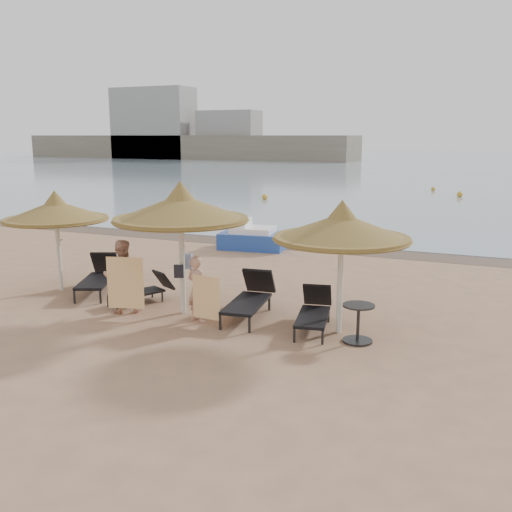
{
  "coord_description": "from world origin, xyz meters",
  "views": [
    {
      "loc": [
        6.15,
        -10.18,
        4.01
      ],
      "look_at": [
        1.29,
        1.2,
        1.38
      ],
      "focal_mm": 40.0,
      "sensor_mm": 36.0,
      "label": 1
    }
  ],
  "objects_px": {
    "palapa_center": "(181,209)",
    "person_right": "(197,284)",
    "lounger_near_right": "(251,297)",
    "lounger_far_right": "(314,310)",
    "palapa_right": "(342,228)",
    "side_table": "(358,324)",
    "lounger_far_left": "(99,276)",
    "person_left": "(121,270)",
    "pedal_boat": "(252,238)",
    "palapa_left": "(56,211)",
    "lounger_near_left": "(145,289)"
  },
  "relations": [
    {
      "from": "lounger_near_right",
      "to": "lounger_far_left",
      "type": "bearing_deg",
      "value": 169.19
    },
    {
      "from": "lounger_near_right",
      "to": "person_left",
      "type": "xyz_separation_m",
      "value": [
        -2.81,
        -0.94,
        0.56
      ]
    },
    {
      "from": "palapa_left",
      "to": "lounger_far_right",
      "type": "relative_size",
      "value": 1.38
    },
    {
      "from": "palapa_left",
      "to": "lounger_near_left",
      "type": "xyz_separation_m",
      "value": [
        2.68,
        -0.07,
        -1.78
      ]
    },
    {
      "from": "palapa_center",
      "to": "side_table",
      "type": "relative_size",
      "value": 3.99
    },
    {
      "from": "person_right",
      "to": "palapa_right",
      "type": "bearing_deg",
      "value": -152.44
    },
    {
      "from": "lounger_near_right",
      "to": "side_table",
      "type": "height_order",
      "value": "lounger_near_right"
    },
    {
      "from": "palapa_right",
      "to": "lounger_near_left",
      "type": "height_order",
      "value": "palapa_right"
    },
    {
      "from": "lounger_near_left",
      "to": "person_right",
      "type": "distance_m",
      "value": 2.13
    },
    {
      "from": "lounger_near_left",
      "to": "palapa_left",
      "type": "bearing_deg",
      "value": -155.13
    },
    {
      "from": "pedal_boat",
      "to": "lounger_near_left",
      "type": "bearing_deg",
      "value": -94.97
    },
    {
      "from": "palapa_center",
      "to": "person_right",
      "type": "xyz_separation_m",
      "value": [
        0.61,
        -0.43,
        -1.55
      ]
    },
    {
      "from": "pedal_boat",
      "to": "lounger_far_right",
      "type": "bearing_deg",
      "value": -65.09
    },
    {
      "from": "palapa_left",
      "to": "palapa_center",
      "type": "distance_m",
      "value": 4.01
    },
    {
      "from": "lounger_far_left",
      "to": "lounger_near_left",
      "type": "bearing_deg",
      "value": -36.44
    },
    {
      "from": "person_right",
      "to": "lounger_far_left",
      "type": "bearing_deg",
      "value": -0.79
    },
    {
      "from": "palapa_right",
      "to": "person_left",
      "type": "distance_m",
      "value": 5.14
    },
    {
      "from": "palapa_right",
      "to": "lounger_far_right",
      "type": "xyz_separation_m",
      "value": [
        -0.57,
        0.09,
        -1.83
      ]
    },
    {
      "from": "person_left",
      "to": "pedal_boat",
      "type": "xyz_separation_m",
      "value": [
        -0.27,
        8.1,
        -0.58
      ]
    },
    {
      "from": "lounger_near_right",
      "to": "person_left",
      "type": "relative_size",
      "value": 1.12
    },
    {
      "from": "palapa_right",
      "to": "person_left",
      "type": "height_order",
      "value": "palapa_right"
    },
    {
      "from": "lounger_far_right",
      "to": "pedal_boat",
      "type": "relative_size",
      "value": 0.78
    },
    {
      "from": "palapa_left",
      "to": "lounger_far_right",
      "type": "height_order",
      "value": "palapa_left"
    },
    {
      "from": "lounger_near_right",
      "to": "lounger_far_right",
      "type": "relative_size",
      "value": 1.14
    },
    {
      "from": "palapa_left",
      "to": "lounger_far_left",
      "type": "xyz_separation_m",
      "value": [
        1.01,
        0.31,
        -1.68
      ]
    },
    {
      "from": "palapa_left",
      "to": "palapa_right",
      "type": "height_order",
      "value": "palapa_right"
    },
    {
      "from": "palapa_right",
      "to": "palapa_left",
      "type": "bearing_deg",
      "value": 177.54
    },
    {
      "from": "lounger_near_left",
      "to": "palapa_right",
      "type": "bearing_deg",
      "value": 23.52
    },
    {
      "from": "person_left",
      "to": "person_right",
      "type": "xyz_separation_m",
      "value": [
        1.93,
        0.06,
        -0.13
      ]
    },
    {
      "from": "lounger_near_left",
      "to": "person_right",
      "type": "height_order",
      "value": "person_right"
    },
    {
      "from": "palapa_right",
      "to": "person_left",
      "type": "xyz_separation_m",
      "value": [
        -4.96,
        -0.6,
        -1.21
      ]
    },
    {
      "from": "palapa_center",
      "to": "side_table",
      "type": "bearing_deg",
      "value": -4.16
    },
    {
      "from": "palapa_left",
      "to": "lounger_near_right",
      "type": "bearing_deg",
      "value": 0.09
    },
    {
      "from": "palapa_center",
      "to": "side_table",
      "type": "xyz_separation_m",
      "value": [
        4.14,
        -0.3,
        -2.05
      ]
    },
    {
      "from": "side_table",
      "to": "person_right",
      "type": "height_order",
      "value": "person_right"
    },
    {
      "from": "palapa_center",
      "to": "person_right",
      "type": "height_order",
      "value": "palapa_center"
    },
    {
      "from": "palapa_center",
      "to": "person_left",
      "type": "xyz_separation_m",
      "value": [
        -1.31,
        -0.49,
        -1.43
      ]
    },
    {
      "from": "lounger_far_left",
      "to": "pedal_boat",
      "type": "relative_size",
      "value": 0.89
    },
    {
      "from": "person_left",
      "to": "pedal_boat",
      "type": "distance_m",
      "value": 8.13
    },
    {
      "from": "palapa_left",
      "to": "person_left",
      "type": "relative_size",
      "value": 1.35
    },
    {
      "from": "palapa_center",
      "to": "side_table",
      "type": "distance_m",
      "value": 4.63
    },
    {
      "from": "lounger_far_right",
      "to": "person_right",
      "type": "relative_size",
      "value": 1.12
    },
    {
      "from": "lounger_near_right",
      "to": "lounger_far_right",
      "type": "height_order",
      "value": "lounger_near_right"
    },
    {
      "from": "side_table",
      "to": "person_right",
      "type": "relative_size",
      "value": 0.45
    },
    {
      "from": "palapa_center",
      "to": "lounger_near_left",
      "type": "distance_m",
      "value": 2.48
    },
    {
      "from": "person_left",
      "to": "person_right",
      "type": "height_order",
      "value": "person_left"
    },
    {
      "from": "palapa_right",
      "to": "side_table",
      "type": "relative_size",
      "value": 3.64
    },
    {
      "from": "lounger_far_right",
      "to": "lounger_far_left",
      "type": "bearing_deg",
      "value": 163.66
    },
    {
      "from": "palapa_center",
      "to": "lounger_near_left",
      "type": "bearing_deg",
      "value": 164.3
    },
    {
      "from": "pedal_boat",
      "to": "person_right",
      "type": "bearing_deg",
      "value": -81.98
    }
  ]
}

